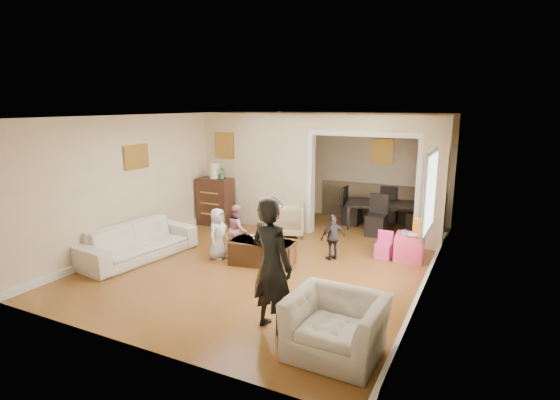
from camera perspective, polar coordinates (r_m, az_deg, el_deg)
The scene contains 27 objects.
floor at distance 8.27m, azimuth -0.62°, elevation -7.39°, with size 7.00×7.00×0.00m, color #996627.
partition_left at distance 10.13m, azimuth -2.94°, elevation 3.87°, with size 2.75×0.18×2.60m, color beige.
partition_right at distance 8.92m, azimuth 19.18°, elevation 2.03°, with size 0.55×0.18×2.60m, color beige.
partition_header at distance 9.07m, azimuth 10.94°, elevation 9.81°, with size 2.22×0.18×0.35m, color beige.
window_pane at distance 6.70m, azimuth 18.98°, elevation 0.95°, with size 0.03×0.95×1.10m, color white.
framed_art_partition at distance 10.41m, azimuth -7.24°, elevation 7.07°, with size 0.45×0.03×0.55m, color brown.
framed_art_sofa_wall at distance 8.95m, azimuth -18.19°, elevation 5.37°, with size 0.03×0.55×0.40m, color brown.
framed_art_alcove at distance 10.71m, azimuth 13.18°, elevation 6.18°, with size 0.45×0.03×0.55m, color brown.
sofa at distance 8.51m, azimuth -17.97°, elevation -5.18°, with size 2.18×0.85×0.64m, color silver.
armchair_back at distance 9.51m, azimuth 0.75°, elevation -2.47°, with size 0.77×0.79×0.72m, color tan.
armchair_front at distance 5.19m, azimuth 7.28°, elevation -15.96°, with size 1.06×0.92×0.69m, color silver.
dresser at distance 10.39m, azimuth -8.40°, elevation -0.21°, with size 0.81×0.45×1.11m, color black.
table_lamp at distance 10.26m, azimuth -8.53°, elevation 3.81°, with size 0.22×0.22×0.36m, color #FCE9CD.
potted_plant at distance 10.15m, azimuth -7.59°, elevation 3.49°, with size 0.24×0.21×0.27m, color #417433.
coffee_table at distance 7.88m, azimuth -2.27°, elevation -6.80°, with size 1.12×0.56×0.42m, color #352011.
coffee_cup at distance 7.71m, azimuth -1.81°, elevation -5.21°, with size 0.10×0.10×0.10m, color white.
play_table at distance 8.36m, azimuth 16.49°, elevation -5.95°, with size 0.50×0.50×0.48m, color #FF437E.
cereal_box at distance 8.33m, azimuth 17.59°, elevation -3.28°, with size 0.20×0.07×0.30m, color yellow.
cyan_cup at distance 8.25m, azimuth 15.87°, elevation -4.11°, with size 0.08×0.08×0.08m, color teal.
toy_block at distance 8.42m, azimuth 15.95°, elevation -3.89°, with size 0.08×0.06×0.05m, color red.
play_bowl at distance 8.16m, azimuth 16.80°, elevation -4.46°, with size 0.20×0.20×0.05m, color silver.
dining_table at distance 10.31m, azimuth 13.27°, elevation -2.01°, with size 1.67×0.93×0.59m, color black.
adult_person at distance 5.46m, azimuth -1.12°, elevation -8.40°, with size 0.63×0.41×1.72m, color black.
child_kneel_a at distance 8.10m, azimuth -8.09°, elevation -4.39°, with size 0.47×0.30×0.96m, color silver.
child_kneel_b at distance 8.39m, azimuth -5.51°, elevation -3.78°, with size 0.46×0.36×0.94m, color #CA7E8B.
child_toddler at distance 8.06m, azimuth 6.90°, elevation -4.84°, with size 0.50×0.21×0.85m, color black.
craft_papers at distance 7.84m, azimuth -2.61°, elevation -5.25°, with size 0.62×0.49×0.00m.
Camera 1 is at (3.54, -6.93, 2.80)m, focal length 28.10 mm.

